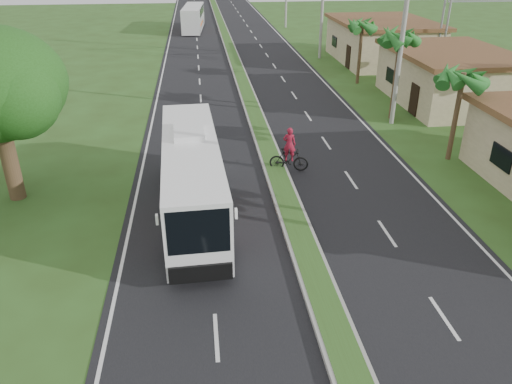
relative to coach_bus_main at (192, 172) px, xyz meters
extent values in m
plane|color=#304C1B|center=(4.09, -7.64, -1.89)|extent=(180.00, 180.00, 0.00)
cube|color=black|center=(4.09, 12.36, -1.88)|extent=(14.00, 160.00, 0.02)
cube|color=gray|center=(4.09, 12.36, -1.80)|extent=(1.20, 160.00, 0.17)
cube|color=#304C1B|center=(4.09, 12.36, -1.71)|extent=(0.95, 160.00, 0.02)
cube|color=silver|center=(-2.61, 12.36, -1.89)|extent=(0.12, 160.00, 0.01)
cube|color=silver|center=(10.79, 12.36, -1.89)|extent=(0.12, 160.00, 0.01)
cube|color=tan|center=(18.09, 14.36, -0.22)|extent=(7.00, 10.00, 3.35)
cube|color=#4C2F1A|center=(18.09, 14.36, 1.62)|extent=(7.60, 10.60, 0.32)
cube|color=tan|center=(18.09, 28.36, -0.14)|extent=(8.00, 11.00, 3.50)
cube|color=#4C2F1A|center=(18.09, 28.36, 1.77)|extent=(8.60, 11.60, 0.32)
cylinder|color=#473321|center=(13.49, 4.36, 0.41)|extent=(0.26, 0.26, 4.60)
cylinder|color=#473321|center=(12.89, 11.36, 0.81)|extent=(0.26, 0.26, 5.40)
cylinder|color=#473321|center=(13.39, 20.36, 0.51)|extent=(0.26, 0.26, 4.80)
cylinder|color=#473321|center=(-7.91, 2.36, 0.11)|extent=(0.70, 0.70, 4.00)
sphere|color=#1D4713|center=(-6.71, 1.36, 3.01)|extent=(3.40, 3.40, 3.40)
cylinder|color=gray|center=(12.59, 10.36, 4.11)|extent=(0.28, 0.28, 12.00)
cylinder|color=gray|center=(21.09, 21.86, 4.11)|extent=(0.18, 0.18, 12.00)
cylinder|color=gray|center=(21.09, 22.86, 4.11)|extent=(0.18, 0.18, 12.00)
cube|color=gray|center=(26.09, 22.36, 4.11)|extent=(10.00, 0.14, 0.14)
cube|color=white|center=(0.00, -0.05, -0.10)|extent=(2.64, 10.73, 2.80)
cube|color=black|center=(-0.02, 0.48, 0.52)|extent=(2.60, 8.60, 1.12)
cube|color=black|center=(0.21, -5.31, 0.35)|extent=(2.00, 0.22, 1.57)
cube|color=red|center=(0.04, -1.11, -0.66)|extent=(2.45, 4.70, 0.49)
cube|color=yellow|center=(-0.01, 0.22, -0.88)|extent=(2.37, 2.75, 0.22)
cube|color=white|center=(-0.04, 1.02, 1.43)|extent=(1.33, 2.18, 0.25)
cylinder|color=black|center=(-0.87, -3.46, -1.43)|extent=(0.32, 0.93, 0.92)
cylinder|color=black|center=(1.14, -3.38, -1.43)|extent=(0.32, 0.93, 0.92)
cylinder|color=black|center=(-1.11, 2.75, -1.43)|extent=(0.32, 0.93, 0.92)
cylinder|color=black|center=(0.89, 2.83, -1.43)|extent=(0.32, 0.93, 0.92)
cube|color=silver|center=(0.29, 49.39, -0.33)|extent=(3.02, 10.39, 2.85)
cube|color=black|center=(0.32, 49.83, 0.52)|extent=(2.86, 7.73, 0.97)
cube|color=#D25315|center=(0.22, 48.50, -0.88)|extent=(2.65, 5.06, 0.31)
cylinder|color=black|center=(-1.02, 45.24, -1.47)|extent=(0.33, 0.87, 0.86)
cylinder|color=black|center=(0.93, 45.09, -1.47)|extent=(0.33, 0.87, 0.86)
cylinder|color=black|center=(-0.39, 53.24, -1.47)|extent=(0.33, 0.87, 0.86)
cylinder|color=black|center=(1.56, 53.09, -1.47)|extent=(0.33, 0.87, 0.86)
imported|color=black|center=(4.77, 3.86, -1.31)|extent=(2.03, 1.02, 1.18)
imported|color=maroon|center=(4.77, 3.86, -0.48)|extent=(0.71, 0.56, 1.73)
camera|label=1|loc=(0.45, -18.83, 8.48)|focal=35.00mm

